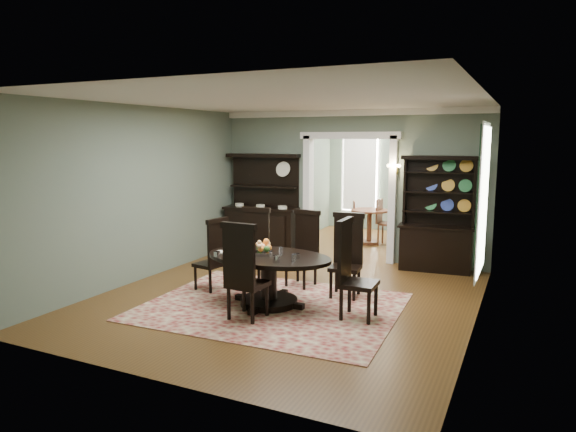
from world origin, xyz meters
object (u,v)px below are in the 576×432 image
Objects in this scene: sideboard at (262,218)px; welsh_dresser at (437,229)px; parlor_table at (369,222)px; dining_table at (269,271)px.

sideboard is 1.00× the size of welsh_dresser.
parlor_table is at bearing 39.68° from sideboard.
dining_table is 4.99m from parlor_table.
welsh_dresser reaches higher than dining_table.
dining_table is 0.90× the size of welsh_dresser.
welsh_dresser is 2.59m from parlor_table.
parlor_table is (1.83, 1.85, -0.22)m from sideboard.
sideboard is at bearing -134.72° from parlor_table.
dining_table is 3.61m from sideboard.
sideboard is 2.44× the size of parlor_table.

